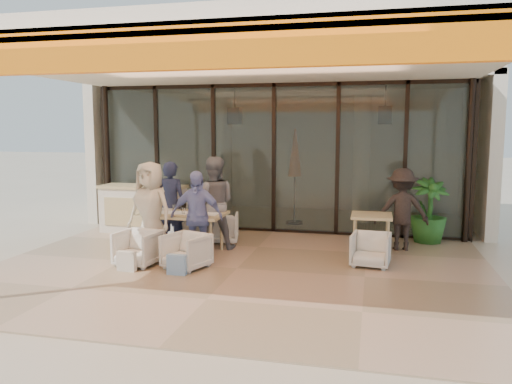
% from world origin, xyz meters
% --- Properties ---
extents(ground, '(70.00, 70.00, 0.00)m').
position_xyz_m(ground, '(0.00, 0.00, 0.00)').
color(ground, '#C6B293').
rests_on(ground, ground).
extents(terrace_floor, '(8.00, 6.00, 0.01)m').
position_xyz_m(terrace_floor, '(0.00, 0.00, 0.01)').
color(terrace_floor, tan).
rests_on(terrace_floor, ground).
extents(terrace_structure, '(8.00, 6.00, 3.40)m').
position_xyz_m(terrace_structure, '(0.00, -0.26, 3.25)').
color(terrace_structure, silver).
rests_on(terrace_structure, ground).
extents(glass_storefront, '(8.08, 0.10, 3.20)m').
position_xyz_m(glass_storefront, '(0.00, 3.00, 1.60)').
color(glass_storefront, '#9EADA3').
rests_on(glass_storefront, ground).
extents(interior_block, '(9.05, 3.62, 3.52)m').
position_xyz_m(interior_block, '(0.01, 5.31, 2.23)').
color(interior_block, silver).
rests_on(interior_block, ground).
extents(host_counter, '(1.85, 0.65, 1.04)m').
position_xyz_m(host_counter, '(-2.73, 2.30, 0.53)').
color(host_counter, silver).
rests_on(host_counter, ground).
extents(dining_table, '(1.50, 0.90, 0.93)m').
position_xyz_m(dining_table, '(-1.23, 0.81, 0.69)').
color(dining_table, '#DAC385').
rests_on(dining_table, ground).
extents(chair_far_left, '(0.76, 0.74, 0.63)m').
position_xyz_m(chair_far_left, '(-1.64, 1.75, 0.31)').
color(chair_far_left, silver).
rests_on(chair_far_left, ground).
extents(chair_far_right, '(0.76, 0.73, 0.66)m').
position_xyz_m(chair_far_right, '(-0.80, 1.75, 0.33)').
color(chair_far_right, silver).
rests_on(chair_far_right, ground).
extents(chair_near_left, '(0.70, 0.67, 0.65)m').
position_xyz_m(chair_near_left, '(-1.64, -0.15, 0.33)').
color(chair_near_left, silver).
rests_on(chair_near_left, ground).
extents(chair_near_right, '(0.78, 0.76, 0.64)m').
position_xyz_m(chair_near_right, '(-0.80, -0.15, 0.32)').
color(chair_near_right, silver).
rests_on(chair_near_right, ground).
extents(diner_navy, '(0.61, 0.40, 1.64)m').
position_xyz_m(diner_navy, '(-1.64, 1.25, 0.82)').
color(diner_navy, '#1C243D').
rests_on(diner_navy, ground).
extents(diner_grey, '(0.99, 0.86, 1.74)m').
position_xyz_m(diner_grey, '(-0.80, 1.25, 0.87)').
color(diner_grey, slate).
rests_on(diner_grey, ground).
extents(diner_cream, '(0.91, 0.68, 1.69)m').
position_xyz_m(diner_cream, '(-1.64, 0.35, 0.84)').
color(diner_cream, beige).
rests_on(diner_cream, ground).
extents(diner_periwinkle, '(0.92, 0.40, 1.55)m').
position_xyz_m(diner_periwinkle, '(-0.80, 0.35, 0.78)').
color(diner_periwinkle, '#717ABD').
rests_on(diner_periwinkle, ground).
extents(tote_bag_cream, '(0.30, 0.10, 0.34)m').
position_xyz_m(tote_bag_cream, '(-1.64, -0.55, 0.17)').
color(tote_bag_cream, silver).
rests_on(tote_bag_cream, ground).
extents(tote_bag_blue, '(0.30, 0.10, 0.34)m').
position_xyz_m(tote_bag_blue, '(-0.80, -0.55, 0.17)').
color(tote_bag_blue, '#99BFD8').
rests_on(tote_bag_blue, ground).
extents(side_table, '(0.70, 0.70, 0.74)m').
position_xyz_m(side_table, '(2.08, 1.42, 0.64)').
color(side_table, '#DAC385').
rests_on(side_table, ground).
extents(side_chair, '(0.66, 0.63, 0.62)m').
position_xyz_m(side_chair, '(2.08, 0.67, 0.31)').
color(side_chair, silver).
rests_on(side_chair, ground).
extents(standing_woman, '(1.04, 0.67, 1.53)m').
position_xyz_m(standing_woman, '(2.61, 1.93, 0.77)').
color(standing_woman, black).
rests_on(standing_woman, ground).
extents(potted_palm, '(0.93, 0.93, 1.29)m').
position_xyz_m(potted_palm, '(3.16, 2.68, 0.64)').
color(potted_palm, '#1E5919').
rests_on(potted_palm, ground).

